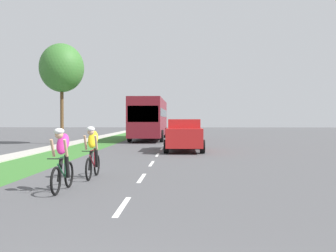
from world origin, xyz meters
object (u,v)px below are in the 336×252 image
suv_red (184,134)px  street_tree_near (62,68)px  cyclist_lead (62,159)px  cyclist_trailing (93,151)px  bus_maroon (150,117)px

suv_red → street_tree_near: street_tree_near is taller
cyclist_lead → suv_red: size_ratio=0.37×
cyclist_trailing → suv_red: 10.28m
cyclist_trailing → suv_red: (2.84, 9.88, 0.14)m
bus_maroon → suv_red: bearing=-76.0°
cyclist_trailing → suv_red: suv_red is taller
suv_red → street_tree_near: (-8.70, 5.45, 4.48)m
bus_maroon → street_tree_near: street_tree_near is taller
cyclist_lead → bus_maroon: 23.92m
cyclist_trailing → street_tree_near: bearing=110.9°
suv_red → cyclist_trailing: bearing=-106.0°
cyclist_lead → street_tree_near: (-5.61, 17.46, 4.62)m
cyclist_lead → street_tree_near: 18.91m
suv_red → bus_maroon: bearing=104.0°
cyclist_lead → suv_red: (3.09, 12.01, 0.14)m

